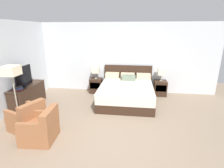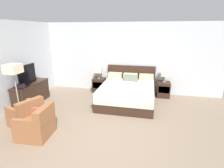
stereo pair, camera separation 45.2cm
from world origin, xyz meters
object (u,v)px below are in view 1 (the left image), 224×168
object	(u,v)px
armchair_companion	(41,129)
floor_lamp	(12,74)
nightstand_left	(96,85)
table_lamp_right	(161,72)
book_blue_cover	(18,88)
tv	(23,77)
book_small_top	(17,87)
dresser	(28,96)
book_red_cover	(18,89)
nightstand_right	(160,88)
table_lamp_left	(96,70)
armchair_by_window	(28,119)
bed	(126,92)

from	to	relation	value
armchair_companion	floor_lamp	xyz separation A→B (m)	(-1.07, 0.75, 1.01)
nightstand_left	table_lamp_right	bearing A→B (deg)	0.03
book_blue_cover	floor_lamp	world-z (taller)	floor_lamp
nightstand_left	armchair_companion	bearing A→B (deg)	-99.25
tv	book_small_top	distance (m)	0.41
dresser	book_small_top	distance (m)	0.60
book_red_cover	nightstand_right	bearing A→B (deg)	25.03
table_lamp_left	tv	world-z (taller)	tv
dresser	floor_lamp	world-z (taller)	floor_lamp
nightstand_right	table_lamp_right	bearing A→B (deg)	90.00
book_small_top	armchair_by_window	world-z (taller)	book_small_top
book_blue_cover	armchair_by_window	xyz separation A→B (m)	(0.77, -0.86, -0.47)
book_small_top	floor_lamp	distance (m)	0.75
bed	table_lamp_right	xyz separation A→B (m)	(1.23, 0.76, 0.57)
book_small_top	armchair_companion	bearing A→B (deg)	-42.41
table_lamp_right	book_blue_cover	xyz separation A→B (m)	(-4.32, -2.03, -0.15)
book_blue_cover	armchair_by_window	distance (m)	1.25
bed	armchair_companion	world-z (taller)	bed
armchair_by_window	armchair_companion	bearing A→B (deg)	-33.90
tv	book_red_cover	size ratio (longest dim) A/B	3.39
bed	nightstand_left	distance (m)	1.45
nightstand_right	floor_lamp	size ratio (longest dim) A/B	0.37
dresser	tv	size ratio (longest dim) A/B	1.78
nightstand_left	book_blue_cover	distance (m)	2.79
book_red_cover	book_blue_cover	size ratio (longest dim) A/B	0.98
table_lamp_right	floor_lamp	size ratio (longest dim) A/B	0.31
nightstand_right	armchair_by_window	world-z (taller)	armchair_by_window
nightstand_left	floor_lamp	size ratio (longest dim) A/B	0.37
nightstand_left	floor_lamp	xyz separation A→B (m)	(-1.60, -2.50, 1.02)
table_lamp_left	dresser	distance (m)	2.52
book_red_cover	armchair_companion	bearing A→B (deg)	-42.58
armchair_companion	bed	bearing A→B (deg)	54.82
book_small_top	nightstand_left	bearing A→B (deg)	47.15
nightstand_right	table_lamp_right	distance (m)	0.62
nightstand_left	floor_lamp	distance (m)	3.14
nightstand_right	table_lamp_left	xyz separation A→B (m)	(-2.46, 0.00, 0.62)
book_blue_cover	book_small_top	size ratio (longest dim) A/B	1.15
bed	floor_lamp	bearing A→B (deg)	-148.33
nightstand_right	book_red_cover	distance (m)	4.80
bed	table_lamp_left	xyz separation A→B (m)	(-1.23, 0.76, 0.57)
table_lamp_right	book_blue_cover	bearing A→B (deg)	-154.91
tv	book_small_top	xyz separation A→B (m)	(-0.01, -0.35, -0.22)
tv	book_blue_cover	xyz separation A→B (m)	(0.01, -0.35, -0.26)
dresser	book_blue_cover	size ratio (longest dim) A/B	5.88
tv	floor_lamp	distance (m)	0.91
table_lamp_right	dresser	distance (m)	4.65
bed	book_blue_cover	world-z (taller)	bed
bed	armchair_companion	size ratio (longest dim) A/B	2.77
nightstand_right	armchair_companion	xyz separation A→B (m)	(-2.99, -3.25, 0.00)
dresser	book_small_top	world-z (taller)	book_small_top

